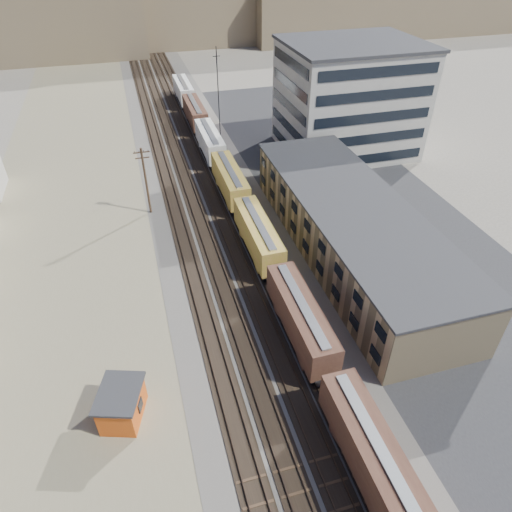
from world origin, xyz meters
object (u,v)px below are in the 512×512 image
object	(u,v)px
maintenance_shed	(122,404)
parked_car_blue	(327,149)
freight_train	(243,205)
utility_pole_north	(146,180)

from	to	relation	value
maintenance_shed	parked_car_blue	world-z (taller)	maintenance_shed
freight_train	maintenance_shed	distance (m)	32.69
maintenance_shed	freight_train	bearing A→B (deg)	56.92
freight_train	parked_car_blue	world-z (taller)	freight_train
utility_pole_north	parked_car_blue	world-z (taller)	utility_pole_north
utility_pole_north	parked_car_blue	bearing A→B (deg)	20.36
utility_pole_north	maintenance_shed	bearing A→B (deg)	-99.36
freight_train	maintenance_shed	xyz separation A→B (m)	(-17.83, -27.37, -1.10)
utility_pole_north	parked_car_blue	size ratio (longest dim) A/B	2.04
freight_train	utility_pole_north	bearing A→B (deg)	153.28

